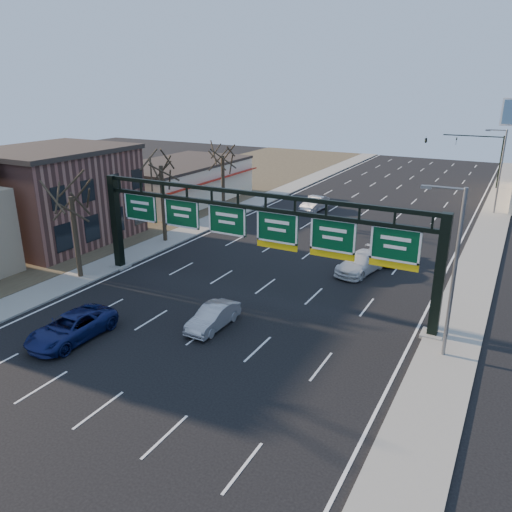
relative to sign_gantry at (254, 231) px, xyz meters
The scene contains 19 objects.
ground 9.24m from the sign_gantry, 91.15° to the right, with size 160.00×160.00×0.00m, color black.
sidewalk_left 18.24m from the sign_gantry, 137.20° to the left, with size 3.00×120.00×0.12m, color gray.
sidewalk_right 18.02m from the sign_gantry, 43.51° to the left, with size 3.00×120.00×0.12m, color gray.
dirt_strip_left 28.25m from the sign_gantry, 154.50° to the left, with size 21.00×120.00×0.06m, color #473D2B.
lane_markings 12.86m from the sign_gantry, 90.76° to the left, with size 21.60×120.00×0.01m, color white.
sign_gantry is the anchor object (origin of this frame).
brick_block 21.87m from the sign_gantry, behind, with size 10.40×12.40×8.30m.
cream_strip 30.24m from the sign_gantry, 135.86° to the left, with size 10.90×18.40×4.70m.
tree_gantry 13.53m from the sign_gantry, 166.97° to the right, with size 3.60×3.60×8.48m.
tree_mid 15.08m from the sign_gantry, 151.63° to the left, with size 3.60×3.60×9.24m.
tree_far 21.57m from the sign_gantry, 127.32° to the left, with size 3.60×3.60×8.86m.
streetlight_near 12.48m from the sign_gantry, ahead, with size 2.15×0.22×9.00m.
streetlight_far 34.29m from the sign_gantry, 68.96° to the left, with size 2.15×0.22×9.00m.
traffic_signal_mast 47.33m from the sign_gantry, 83.29° to the left, with size 10.16×0.54×7.00m.
car_blue_suv 12.35m from the sign_gantry, 121.65° to the right, with size 2.46×5.33×1.48m, color navy.
car_silver_sedan 6.38m from the sign_gantry, 89.96° to the right, with size 1.42×4.08×1.35m, color #A4A4A8.
car_white_wagon 10.08m from the sign_gantry, 58.27° to the left, with size 2.13×5.23×1.52m, color silver.
car_grey_far 13.52m from the sign_gantry, 62.03° to the left, with size 1.70×4.23×1.44m, color #3C3E41.
car_silver_distant 24.93m from the sign_gantry, 102.61° to the left, with size 1.66×4.75×1.56m, color #A1A2A6.
Camera 1 is at (14.90, -18.98, 13.68)m, focal length 35.00 mm.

